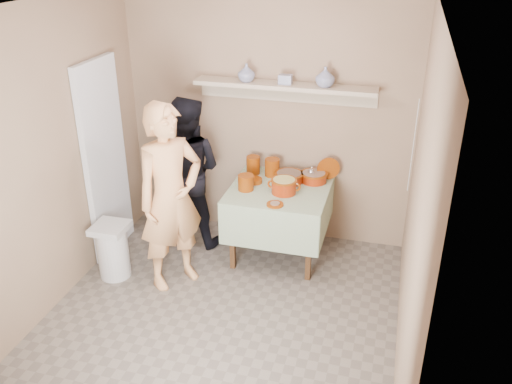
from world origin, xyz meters
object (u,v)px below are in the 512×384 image
(serving_table, at_px, (280,199))
(person_cook, at_px, (171,198))
(cazuela_rice, at_px, (284,185))
(trash_bin, at_px, (113,250))
(person_helper, at_px, (186,172))

(serving_table, bearing_deg, person_cook, -139.23)
(serving_table, distance_m, cazuela_rice, 0.24)
(serving_table, bearing_deg, trash_bin, -150.97)
(serving_table, xyz_separation_m, cazuela_rice, (0.06, -0.10, 0.20))
(cazuela_rice, bearing_deg, serving_table, 122.24)
(person_helper, distance_m, serving_table, 1.02)
(serving_table, relative_size, cazuela_rice, 2.95)
(person_cook, height_order, trash_bin, person_cook)
(serving_table, xyz_separation_m, trash_bin, (-1.46, -0.81, -0.36))
(person_helper, xyz_separation_m, trash_bin, (-0.45, -0.84, -0.52))
(trash_bin, bearing_deg, person_helper, 61.68)
(person_helper, height_order, serving_table, person_helper)
(cazuela_rice, xyz_separation_m, trash_bin, (-1.52, -0.71, -0.56))
(person_helper, height_order, cazuela_rice, person_helper)
(person_cook, distance_m, trash_bin, 0.86)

